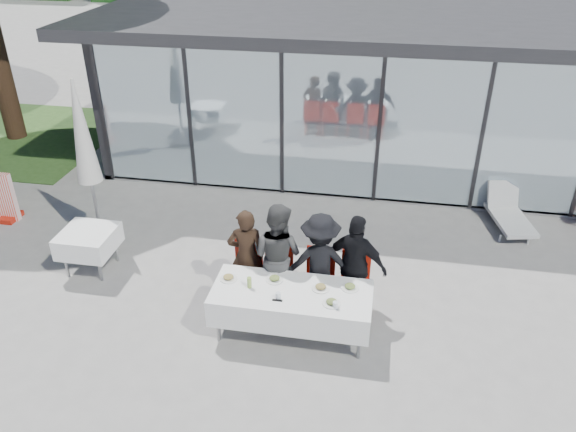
# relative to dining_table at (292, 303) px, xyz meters

# --- Properties ---
(ground) EXTENTS (90.00, 90.00, 0.00)m
(ground) POSITION_rel_dining_table_xyz_m (-0.05, 0.31, -0.54)
(ground) COLOR gray
(ground) RESTS_ON ground
(pavilion) EXTENTS (14.80, 8.80, 3.44)m
(pavilion) POSITION_rel_dining_table_xyz_m (1.95, 8.47, 1.61)
(pavilion) COLOR gray
(pavilion) RESTS_ON ground
(dining_table) EXTENTS (2.26, 0.96, 0.75)m
(dining_table) POSITION_rel_dining_table_xyz_m (0.00, 0.00, 0.00)
(dining_table) COLOR white
(dining_table) RESTS_ON ground
(diner_a) EXTENTS (0.68, 0.68, 1.58)m
(diner_a) POSITION_rel_dining_table_xyz_m (-0.83, 0.71, 0.25)
(diner_a) COLOR black
(diner_a) RESTS_ON ground
(diner_chair_a) EXTENTS (0.44, 0.44, 0.97)m
(diner_chair_a) POSITION_rel_dining_table_xyz_m (-0.83, 0.75, -0.00)
(diner_chair_a) COLOR #B11A0B
(diner_chair_a) RESTS_ON ground
(diner_b) EXTENTS (1.07, 1.07, 1.72)m
(diner_b) POSITION_rel_dining_table_xyz_m (-0.35, 0.71, 0.32)
(diner_b) COLOR #484848
(diner_b) RESTS_ON ground
(diner_chair_b) EXTENTS (0.44, 0.44, 0.97)m
(diner_chair_b) POSITION_rel_dining_table_xyz_m (-0.35, 0.75, -0.00)
(diner_chair_b) COLOR #B11A0B
(diner_chair_b) RESTS_ON ground
(diner_c) EXTENTS (1.17, 1.17, 1.60)m
(diner_c) POSITION_rel_dining_table_xyz_m (0.30, 0.71, 0.26)
(diner_c) COLOR black
(diner_c) RESTS_ON ground
(diner_chair_c) EXTENTS (0.44, 0.44, 0.97)m
(diner_chair_c) POSITION_rel_dining_table_xyz_m (0.30, 0.75, -0.00)
(diner_chair_c) COLOR #B11A0B
(diner_chair_c) RESTS_ON ground
(diner_d) EXTENTS (1.20, 1.20, 1.63)m
(diner_d) POSITION_rel_dining_table_xyz_m (0.84, 0.71, 0.28)
(diner_d) COLOR black
(diner_d) RESTS_ON ground
(diner_chair_d) EXTENTS (0.44, 0.44, 0.97)m
(diner_chair_d) POSITION_rel_dining_table_xyz_m (0.84, 0.75, -0.00)
(diner_chair_d) COLOR #B11A0B
(diner_chair_d) RESTS_ON ground
(plate_a) EXTENTS (0.25, 0.25, 0.07)m
(plate_a) POSITION_rel_dining_table_xyz_m (-0.95, 0.11, 0.24)
(plate_a) COLOR white
(plate_a) RESTS_ON dining_table
(plate_b) EXTENTS (0.25, 0.25, 0.07)m
(plate_b) POSITION_rel_dining_table_xyz_m (-0.29, 0.21, 0.24)
(plate_b) COLOR white
(plate_b) RESTS_ON dining_table
(plate_c) EXTENTS (0.25, 0.25, 0.07)m
(plate_c) POSITION_rel_dining_table_xyz_m (0.39, 0.13, 0.24)
(plate_c) COLOR white
(plate_c) RESTS_ON dining_table
(plate_d) EXTENTS (0.25, 0.25, 0.07)m
(plate_d) POSITION_rel_dining_table_xyz_m (0.80, 0.21, 0.24)
(plate_d) COLOR white
(plate_d) RESTS_ON dining_table
(plate_extra) EXTENTS (0.25, 0.25, 0.07)m
(plate_extra) POSITION_rel_dining_table_xyz_m (0.58, -0.18, 0.24)
(plate_extra) COLOR white
(plate_extra) RESTS_ON dining_table
(juice_bottle) EXTENTS (0.06, 0.06, 0.17)m
(juice_bottle) POSITION_rel_dining_table_xyz_m (-0.60, -0.02, 0.30)
(juice_bottle) COLOR #85A745
(juice_bottle) RESTS_ON dining_table
(drinking_glasses) EXTENTS (0.86, 0.13, 0.10)m
(drinking_glasses) POSITION_rel_dining_table_xyz_m (0.24, -0.23, 0.26)
(drinking_glasses) COLOR silver
(drinking_glasses) RESTS_ON dining_table
(folded_eyeglasses) EXTENTS (0.14, 0.03, 0.01)m
(folded_eyeglasses) POSITION_rel_dining_table_xyz_m (-0.16, -0.25, 0.22)
(folded_eyeglasses) COLOR black
(folded_eyeglasses) RESTS_ON dining_table
(spare_table_left) EXTENTS (0.86, 0.86, 0.74)m
(spare_table_left) POSITION_rel_dining_table_xyz_m (-3.63, 0.99, 0.02)
(spare_table_left) COLOR white
(spare_table_left) RESTS_ON ground
(market_umbrella) EXTENTS (0.50, 0.50, 3.00)m
(market_umbrella) POSITION_rel_dining_table_xyz_m (-4.01, 2.03, 1.37)
(market_umbrella) COLOR black
(market_umbrella) RESTS_ON ground
(lounger) EXTENTS (0.86, 1.43, 0.72)m
(lounger) POSITION_rel_dining_table_xyz_m (3.58, 3.86, -0.28)
(lounger) COLOR silver
(lounger) RESTS_ON ground
(grass_patch) EXTENTS (5.00, 5.00, 0.02)m
(grass_patch) POSITION_rel_dining_table_xyz_m (-8.55, 6.31, -0.53)
(grass_patch) COLOR #385926
(grass_patch) RESTS_ON ground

